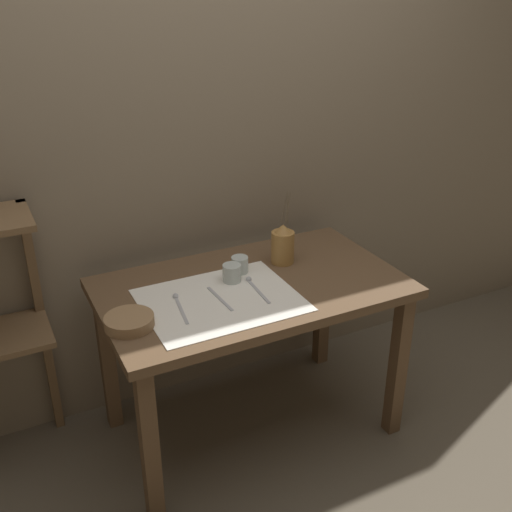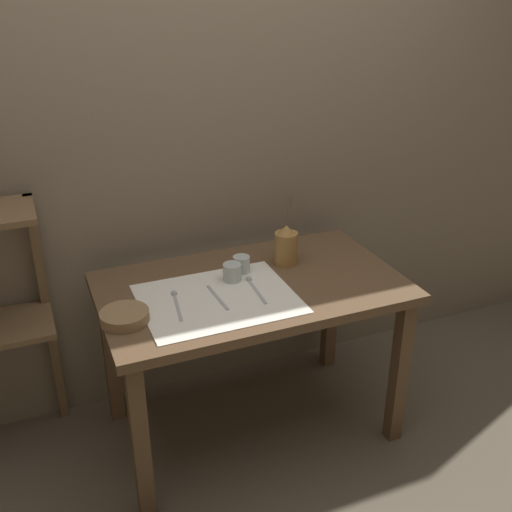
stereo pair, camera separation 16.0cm
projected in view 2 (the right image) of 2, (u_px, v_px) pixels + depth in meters
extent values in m
plane|color=brown|center=(252.00, 425.00, 2.75)|extent=(12.00, 12.00, 0.00)
cube|color=#7A6B56|center=(211.00, 144.00, 2.63)|extent=(7.00, 0.06, 2.40)
cube|color=brown|center=(251.00, 288.00, 2.44)|extent=(1.23, 0.72, 0.04)
cube|color=brown|center=(141.00, 443.00, 2.16)|extent=(0.06, 0.06, 0.70)
cube|color=brown|center=(399.00, 372.00, 2.54)|extent=(0.06, 0.06, 0.70)
cube|color=brown|center=(111.00, 353.00, 2.66)|extent=(0.06, 0.06, 0.70)
cube|color=brown|center=(330.00, 306.00, 3.04)|extent=(0.06, 0.06, 0.70)
cube|color=brown|center=(48.00, 315.00, 2.58)|extent=(0.04, 0.04, 1.09)
cube|color=white|center=(218.00, 299.00, 2.32)|extent=(0.59, 0.47, 0.00)
cylinder|color=olive|center=(286.00, 248.00, 2.57)|extent=(0.10, 0.10, 0.14)
cone|color=olive|center=(286.00, 229.00, 2.54)|extent=(0.07, 0.07, 0.04)
cylinder|color=brown|center=(288.00, 208.00, 2.51)|extent=(0.02, 0.03, 0.14)
cylinder|color=brown|center=(291.00, 209.00, 2.50)|extent=(0.01, 0.03, 0.14)
cylinder|color=brown|center=(291.00, 211.00, 2.50)|extent=(0.01, 0.01, 0.13)
cylinder|color=#8E6B47|center=(125.00, 317.00, 2.16)|extent=(0.18, 0.18, 0.04)
cylinder|color=#B7C1BC|center=(232.00, 272.00, 2.44)|extent=(0.08, 0.08, 0.07)
cylinder|color=#B7C1BC|center=(242.00, 264.00, 2.51)|extent=(0.07, 0.07, 0.07)
cube|color=#A8A8AD|center=(178.00, 307.00, 2.25)|extent=(0.04, 0.21, 0.00)
sphere|color=#A8A8AD|center=(174.00, 293.00, 2.34)|extent=(0.02, 0.02, 0.02)
cube|color=#A8A8AD|center=(217.00, 297.00, 2.32)|extent=(0.02, 0.21, 0.00)
cube|color=#A8A8AD|center=(257.00, 291.00, 2.36)|extent=(0.02, 0.21, 0.00)
sphere|color=#A8A8AD|center=(248.00, 279.00, 2.45)|extent=(0.02, 0.02, 0.02)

